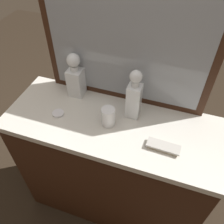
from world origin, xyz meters
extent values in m
plane|color=#2D2319|center=(0.00, 0.00, 0.00)|extent=(6.00, 6.00, 0.00)
cube|color=#381E11|center=(0.00, 0.00, 0.44)|extent=(1.15, 0.45, 0.88)
cube|color=silver|center=(0.00, 0.00, 0.90)|extent=(1.19, 0.46, 0.04)
cube|color=#381E11|center=(0.00, 0.22, 1.28)|extent=(0.90, 0.03, 0.72)
cube|color=gray|center=(0.00, 0.20, 1.28)|extent=(0.82, 0.01, 0.64)
cube|color=white|center=(-0.27, 0.16, 1.00)|extent=(0.09, 0.09, 0.17)
cube|color=#8C4C14|center=(-0.27, 0.16, 0.98)|extent=(0.07, 0.07, 0.13)
cylinder|color=white|center=(-0.27, 0.16, 1.10)|extent=(0.05, 0.05, 0.03)
sphere|color=white|center=(-0.27, 0.16, 1.15)|extent=(0.08, 0.08, 0.08)
cube|color=white|center=(0.09, 0.09, 1.02)|extent=(0.07, 0.07, 0.20)
cube|color=#8C4C14|center=(0.09, 0.09, 1.00)|extent=(0.06, 0.06, 0.16)
cylinder|color=white|center=(0.09, 0.09, 1.13)|extent=(0.04, 0.04, 0.03)
sphere|color=white|center=(0.09, 0.09, 1.18)|extent=(0.06, 0.06, 0.06)
cylinder|color=white|center=(-0.02, -0.01, 0.97)|extent=(0.07, 0.07, 0.11)
cylinder|color=silver|center=(-0.02, -0.01, 0.92)|extent=(0.07, 0.07, 0.01)
cube|color=#B7A88C|center=(0.29, -0.08, 0.93)|extent=(0.15, 0.06, 0.01)
cube|color=#B7B5AD|center=(0.29, -0.08, 0.94)|extent=(0.16, 0.06, 0.01)
cylinder|color=silver|center=(-0.30, -0.04, 0.92)|extent=(0.06, 0.06, 0.01)
camera|label=1|loc=(0.28, -0.80, 1.85)|focal=37.72mm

